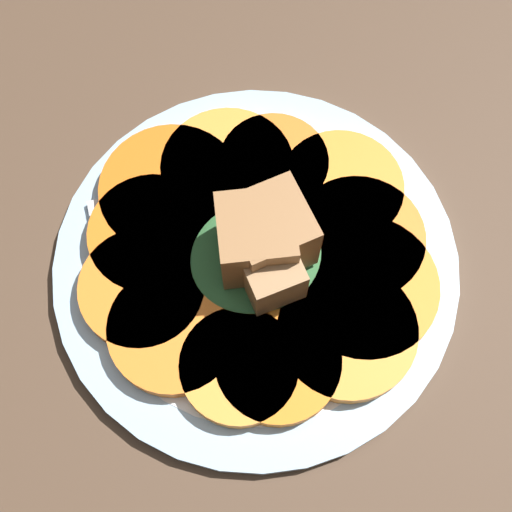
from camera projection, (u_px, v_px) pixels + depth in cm
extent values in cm
cube|color=#4C3828|center=(256.00, 273.00, 48.06)|extent=(120.00, 120.00, 2.00)
cylinder|color=#99B7D1|center=(256.00, 265.00, 46.66)|extent=(26.39, 26.39, 1.00)
cylinder|color=white|center=(256.00, 265.00, 46.62)|extent=(21.11, 21.11, 1.00)
cylinder|color=orange|center=(358.00, 239.00, 46.06)|extent=(8.61, 8.61, 1.14)
cylinder|color=orange|center=(341.00, 188.00, 47.38)|extent=(8.30, 8.30, 1.14)
cylinder|color=orange|center=(274.00, 164.00, 48.03)|extent=(7.37, 7.37, 1.14)
cylinder|color=orange|center=(228.00, 169.00, 47.90)|extent=(8.95, 8.95, 1.14)
cylinder|color=orange|center=(171.00, 190.00, 47.32)|extent=(9.52, 9.52, 1.14)
cylinder|color=orange|center=(152.00, 235.00, 46.17)|extent=(8.27, 8.27, 1.14)
cylinder|color=orange|center=(142.00, 289.00, 44.83)|extent=(7.97, 7.97, 1.14)
cylinder|color=orange|center=(174.00, 330.00, 43.87)|extent=(8.20, 8.20, 1.14)
cylinder|color=orange|center=(239.00, 367.00, 43.04)|extent=(7.26, 7.26, 1.14)
cylinder|color=orange|center=(278.00, 362.00, 43.15)|extent=(7.73, 7.73, 1.14)
cylinder|color=orange|center=(347.00, 332.00, 43.82)|extent=(8.66, 8.66, 1.14)
cylinder|color=orange|center=(362.00, 287.00, 44.86)|extent=(9.58, 9.58, 1.14)
ellipsoid|color=#2D6033|center=(256.00, 257.00, 45.32)|extent=(9.02, 8.11, 1.69)
cube|color=olive|center=(269.00, 229.00, 42.67)|extent=(4.50, 4.50, 4.48)
cube|color=olive|center=(251.00, 236.00, 42.50)|extent=(5.64, 5.64, 4.48)
cube|color=#9E754C|center=(275.00, 273.00, 42.29)|extent=(3.39, 3.39, 3.28)
cube|color=silver|center=(173.00, 191.00, 47.71)|extent=(11.40, 3.12, 0.40)
cube|color=silver|center=(265.00, 171.00, 48.28)|extent=(1.77, 2.52, 0.40)
cube|color=silver|center=(303.00, 149.00, 48.88)|extent=(4.47, 1.11, 0.40)
cube|color=silver|center=(305.00, 157.00, 48.65)|extent=(4.47, 1.11, 0.40)
cube|color=silver|center=(308.00, 166.00, 48.42)|extent=(4.47, 1.11, 0.40)
cube|color=silver|center=(311.00, 174.00, 48.18)|extent=(4.47, 1.11, 0.40)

